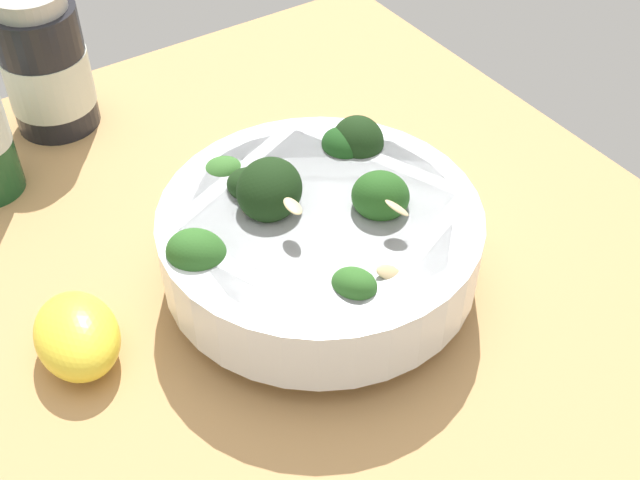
{
  "coord_description": "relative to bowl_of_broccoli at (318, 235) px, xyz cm",
  "views": [
    {
      "loc": [
        -19.73,
        -38.78,
        43.37
      ],
      "look_at": [
        3.11,
        -4.19,
        4.0
      ],
      "focal_mm": 46.42,
      "sensor_mm": 36.0,
      "label": 1
    }
  ],
  "objects": [
    {
      "name": "bottle_tall",
      "position": [
        -8.65,
        28.97,
        1.31
      ],
      "size": [
        7.29,
        7.29,
        12.58
      ],
      "color": "black",
      "rests_on": "ground_plane"
    },
    {
      "name": "bowl_of_broccoli",
      "position": [
        0.0,
        0.0,
        0.0
      ],
      "size": [
        22.77,
        22.12,
        10.41
      ],
      "color": "white",
      "rests_on": "ground_plane"
    },
    {
      "name": "ground_plane",
      "position": [
        -3.1,
        3.94,
        -6.73
      ],
      "size": [
        63.1,
        63.1,
        4.81
      ],
      "primitive_type": "cube",
      "color": "tan"
    },
    {
      "name": "lemon_wedge",
      "position": [
        -16.93,
        2.74,
        -2.38
      ],
      "size": [
        6.09,
        7.95,
        3.89
      ],
      "primitive_type": "ellipsoid",
      "rotation": [
        0.0,
        0.0,
        4.61
      ],
      "color": "yellow",
      "rests_on": "ground_plane"
    }
  ]
}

